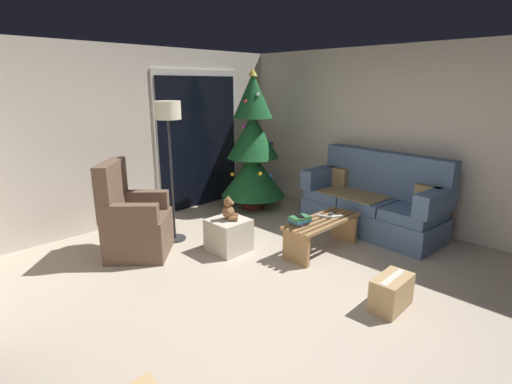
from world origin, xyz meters
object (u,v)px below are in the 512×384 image
coffee_table (322,230)px  book_stack (300,220)px  remote_silver (324,216)px  cardboard_box_taped_mid_floor (391,292)px  couch (374,202)px  teddy_bear_chestnut (229,210)px  armchair (134,222)px  remote_white (337,217)px  christmas_tree (253,149)px  cell_phone (299,216)px  remote_graphite (332,213)px  floor_lamp (168,124)px  ottoman (229,235)px

coffee_table → book_stack: book_stack is taller
remote_silver → cardboard_box_taped_mid_floor: (-0.67, -1.25, -0.26)m
couch → coffee_table: (-1.09, 0.07, -0.13)m
remote_silver → cardboard_box_taped_mid_floor: bearing=-137.4°
couch → coffee_table: 1.10m
coffee_table → remote_silver: (0.08, 0.04, 0.15)m
couch → teddy_bear_chestnut: bearing=155.1°
armchair → teddy_bear_chestnut: size_ratio=3.96×
remote_white → cardboard_box_taped_mid_floor: size_ratio=0.35×
christmas_tree → cell_phone: bearing=-118.7°
remote_graphite → christmas_tree: bearing=-29.9°
remote_silver → armchair: armchair is taller
floor_lamp → teddy_bear_chestnut: bearing=-69.5°
floor_lamp → cardboard_box_taped_mid_floor: bearing=-80.0°
cell_phone → floor_lamp: size_ratio=0.08×
remote_white → ottoman: bearing=-106.3°
ottoman → couch: bearing=-25.0°
couch → cardboard_box_taped_mid_floor: bearing=-146.0°
coffee_table → christmas_tree: (0.60, 1.82, 0.71)m
floor_lamp → couch: bearing=-37.1°
remote_graphite → floor_lamp: floor_lamp is taller
armchair → remote_graphite: bearing=-37.7°
remote_graphite → cell_phone: bearing=67.5°
cell_phone → christmas_tree: 2.03m
book_stack → armchair: armchair is taller
christmas_tree → book_stack: bearing=-118.4°
ottoman → cell_phone: bearing=-58.4°
remote_silver → remote_white: 0.16m
remote_white → teddy_bear_chestnut: 1.32m
couch → coffee_table: size_ratio=1.81×
ottoman → teddy_bear_chestnut: (0.01, -0.01, 0.32)m
christmas_tree → cardboard_box_taped_mid_floor: (-1.19, -3.02, -0.82)m
ottoman → teddy_bear_chestnut: teddy_bear_chestnut is taller
couch → book_stack: couch is taller
coffee_table → remote_white: remote_white is taller
coffee_table → cell_phone: size_ratio=7.64×
cardboard_box_taped_mid_floor → remote_silver: bearing=61.8°
book_stack → cell_phone: bearing=-174.5°
ottoman → cardboard_box_taped_mid_floor: bearing=-84.1°
remote_silver → christmas_tree: christmas_tree is taller
couch → floor_lamp: (-2.17, 1.64, 1.11)m
armchair → remote_silver: bearing=-40.1°
couch → armchair: armchair is taller
coffee_table → remote_silver: 0.17m
christmas_tree → ottoman: christmas_tree is taller
armchair → teddy_bear_chestnut: bearing=-39.1°
ottoman → teddy_bear_chestnut: bearing=-45.3°
remote_graphite → cardboard_box_taped_mid_floor: bearing=127.6°
book_stack → ottoman: size_ratio=0.59×
cell_phone → remote_silver: bearing=22.6°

